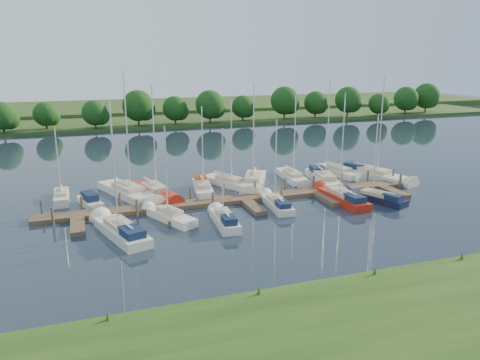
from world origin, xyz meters
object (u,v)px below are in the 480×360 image
object	(u,v)px
motorboat	(91,202)
sailboat_n_0	(61,197)
dock	(246,201)
sailboat_n_5	(230,184)
sailboat_s_2	(224,221)

from	to	relation	value
motorboat	sailboat_n_0	bearing A→B (deg)	-63.92
dock	sailboat_n_5	size ratio (longest dim) A/B	3.76
motorboat	sailboat_n_5	world-z (taller)	sailboat_n_5
motorboat	sailboat_n_5	bearing A→B (deg)	173.83
dock	motorboat	world-z (taller)	motorboat
dock	sailboat_s_2	xyz separation A→B (m)	(-3.93, -5.33, 0.14)
motorboat	sailboat_n_5	size ratio (longest dim) A/B	0.46
dock	sailboat_s_2	size ratio (longest dim) A/B	4.57
sailboat_n_0	sailboat_s_2	bearing A→B (deg)	136.81
sailboat_n_5	sailboat_s_2	world-z (taller)	sailboat_n_5
dock	sailboat_n_0	world-z (taller)	sailboat_n_0
sailboat_n_5	sailboat_s_2	distance (m)	12.60
dock	sailboat_n_5	bearing A→B (deg)	86.11
sailboat_n_0	sailboat_s_2	xyz separation A→B (m)	(13.55, -12.43, 0.07)
sailboat_n_5	sailboat_s_2	size ratio (longest dim) A/B	1.21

